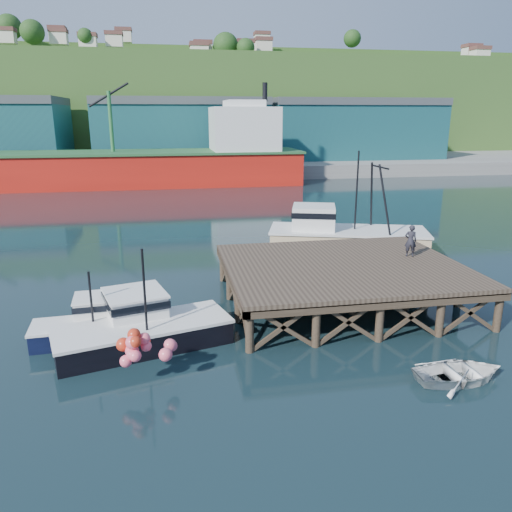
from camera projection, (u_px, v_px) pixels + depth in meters
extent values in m
plane|color=black|center=(238.00, 310.00, 25.24)|extent=(300.00, 300.00, 0.00)
cube|color=brown|center=(343.00, 266.00, 25.64)|extent=(12.00, 10.00, 0.25)
cube|color=#473828|center=(382.00, 305.00, 21.12)|extent=(12.00, 0.30, 0.35)
cylinder|color=#473828|center=(250.00, 334.00, 20.54)|extent=(0.36, 0.36, 2.60)
cylinder|color=#473828|center=(498.00, 315.00, 22.52)|extent=(0.36, 0.36, 2.60)
cylinder|color=#473828|center=(223.00, 268.00, 29.43)|extent=(0.36, 0.36, 2.60)
cylinder|color=#473828|center=(403.00, 258.00, 31.41)|extent=(0.36, 0.36, 2.60)
cube|color=gray|center=(182.00, 163.00, 91.18)|extent=(160.00, 40.00, 2.00)
cube|color=#1C595C|center=(182.00, 133.00, 84.95)|extent=(28.00, 16.00, 9.00)
cube|color=#1C595C|center=(349.00, 132.00, 90.15)|extent=(30.00, 16.00, 9.00)
cube|color=red|center=(99.00, 170.00, 67.96)|extent=(55.00, 9.50, 4.40)
cube|color=#26592D|center=(98.00, 153.00, 67.33)|extent=(55.50, 10.00, 0.30)
cube|color=silver|center=(244.00, 129.00, 69.98)|extent=(9.00, 9.00, 6.00)
cube|color=silver|center=(244.00, 105.00, 69.08)|extent=(5.00, 7.00, 1.20)
cylinder|color=black|center=(265.00, 92.00, 69.13)|extent=(0.70, 0.70, 2.50)
cube|color=#2D511E|center=(175.00, 108.00, 116.82)|extent=(220.00, 50.00, 22.00)
cube|color=black|center=(95.00, 331.00, 21.78)|extent=(5.28, 2.20, 0.80)
cube|color=silver|center=(94.00, 322.00, 21.66)|extent=(5.39, 2.25, 0.11)
cube|color=silver|center=(95.00, 306.00, 22.43)|extent=(1.79, 1.79, 0.80)
cube|color=black|center=(94.00, 303.00, 22.38)|extent=(1.89, 1.89, 0.27)
cylinder|color=black|center=(91.00, 300.00, 20.85)|extent=(0.10, 0.10, 2.50)
cube|color=black|center=(144.00, 336.00, 21.06)|extent=(7.57, 4.43, 0.99)
cube|color=silver|center=(143.00, 325.00, 20.92)|extent=(7.72, 4.51, 0.13)
cube|color=silver|center=(135.00, 304.00, 21.90)|extent=(2.91, 2.91, 0.99)
cube|color=black|center=(135.00, 300.00, 21.84)|extent=(3.07, 3.07, 0.33)
cylinder|color=black|center=(145.00, 291.00, 19.83)|extent=(0.10, 0.10, 3.51)
sphere|color=#FF5D77|center=(133.00, 355.00, 17.92)|extent=(0.46, 0.46, 0.46)
sphere|color=#FF5D77|center=(160.00, 344.00, 18.24)|extent=(0.46, 0.46, 0.46)
sphere|color=red|center=(147.00, 346.00, 17.58)|extent=(0.46, 0.46, 0.46)
cube|color=beige|center=(347.00, 243.00, 34.84)|extent=(11.16, 6.62, 1.73)
cube|color=silver|center=(348.00, 230.00, 34.59)|extent=(11.40, 6.86, 0.14)
cube|color=silver|center=(315.00, 220.00, 33.95)|extent=(3.55, 3.42, 1.73)
cube|color=black|center=(315.00, 214.00, 33.85)|extent=(3.67, 3.54, 0.38)
cylinder|color=black|center=(357.00, 194.00, 33.98)|extent=(0.12, 0.12, 5.76)
imported|color=white|center=(460.00, 372.00, 18.39)|extent=(3.44, 2.47, 0.71)
imported|color=#222129|center=(411.00, 241.00, 26.74)|extent=(0.73, 0.59, 1.73)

